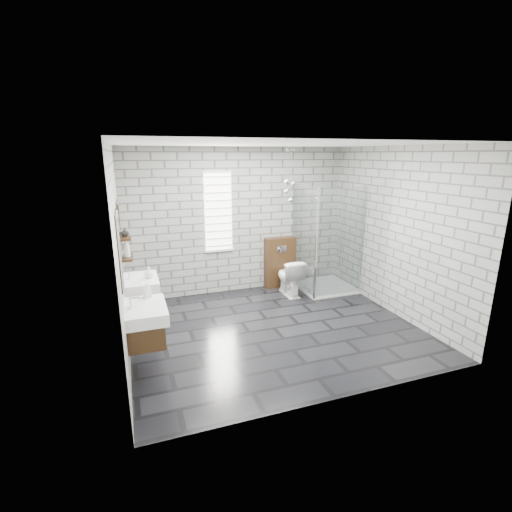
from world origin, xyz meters
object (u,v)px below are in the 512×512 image
vanity_left (142,314)px  vanity_right (138,285)px  shower_enclosure (324,266)px  cistern_panel (280,262)px  toilet (289,277)px

vanity_left → vanity_right: size_ratio=1.00×
vanity_right → shower_enclosure: shower_enclosure is taller
vanity_right → cistern_panel: vanity_right is taller
cistern_panel → toilet: size_ratio=1.45×
shower_enclosure → toilet: bearing=175.9°
vanity_right → cistern_panel: (2.71, 1.17, -0.26)m
vanity_right → toilet: (2.71, 0.71, -0.41)m
cistern_panel → shower_enclosure: shower_enclosure is taller
vanity_right → toilet: bearing=14.6°
vanity_right → cistern_panel: size_ratio=1.57×
vanity_right → shower_enclosure: bearing=10.9°
cistern_panel → shower_enclosure: 0.87m
shower_enclosure → toilet: (-0.70, 0.05, -0.16)m
shower_enclosure → toilet: shower_enclosure is taller
vanity_left → toilet: bearing=33.2°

